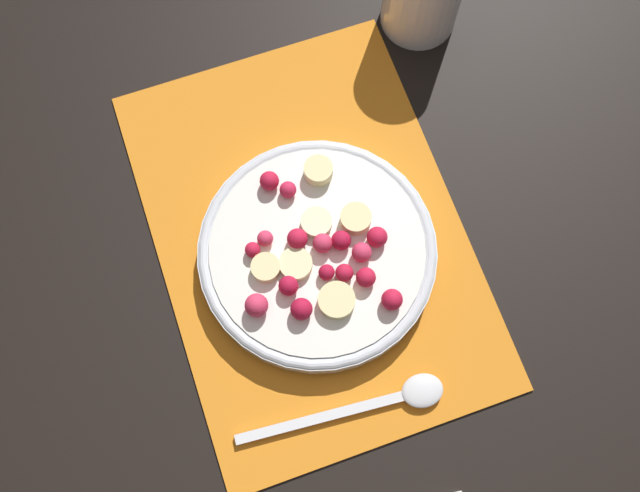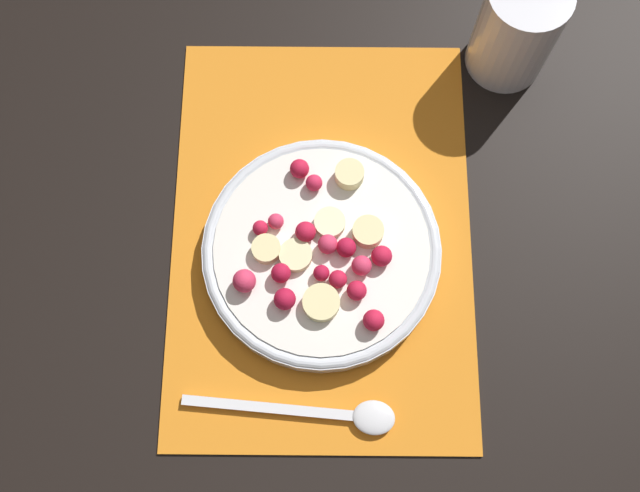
% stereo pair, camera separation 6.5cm
% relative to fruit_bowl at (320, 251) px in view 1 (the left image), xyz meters
% --- Properties ---
extents(ground_plane, '(3.00, 3.00, 0.00)m').
position_rel_fruit_bowl_xyz_m(ground_plane, '(-0.02, -0.00, -0.02)').
color(ground_plane, black).
extents(placemat, '(0.41, 0.29, 0.01)m').
position_rel_fruit_bowl_xyz_m(placemat, '(-0.02, -0.00, -0.02)').
color(placemat, orange).
rests_on(placemat, ground_plane).
extents(fruit_bowl, '(0.22, 0.22, 0.05)m').
position_rel_fruit_bowl_xyz_m(fruit_bowl, '(0.00, 0.00, 0.00)').
color(fruit_bowl, silver).
rests_on(fruit_bowl, placemat).
extents(spoon, '(0.04, 0.19, 0.01)m').
position_rel_fruit_bowl_xyz_m(spoon, '(0.15, 0.01, -0.01)').
color(spoon, silver).
rests_on(spoon, placemat).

